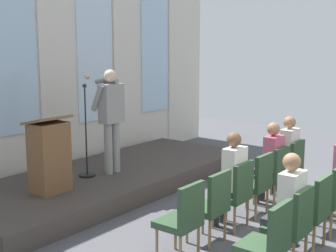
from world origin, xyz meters
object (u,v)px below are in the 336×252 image
Objects in this scene: chair_r1_c0 at (269,240)px; chair_r1_c1 at (293,222)px; mic_stand at (87,157)px; chair_r1_c3 at (330,195)px; audience_r0_c5 at (286,151)px; audience_r0_c2 at (231,175)px; audience_r1_c1 at (287,204)px; chair_r1_c2 at (313,208)px; speaker at (111,113)px; chair_r0_c1 at (212,203)px; chair_r0_c5 at (290,164)px; chair_r0_c0 at (183,217)px; chair_r0_c4 at (275,172)px; chair_r0_c2 at (236,191)px; chair_r0_c3 at (257,181)px; lectern at (49,156)px; audience_r0_c4 at (270,159)px.

chair_r1_c0 is 1.00× the size of chair_r1_c1.
mic_stand is 1.65× the size of chair_r1_c3.
chair_r1_c3 is at bearing -136.52° from audience_r0_c5.
chair_r1_c1 is at bearing 180.00° from chair_r1_c3.
audience_r0_c2 is 1.00× the size of audience_r0_c5.
chair_r1_c2 is at bearing -7.64° from audience_r1_c1.
chair_r1_c3 is at bearing -83.86° from speaker.
chair_r0_c1 and chair_r0_c5 have the same top height.
chair_r0_c0 and chair_r0_c4 have the same top height.
chair_r1_c0 is (-2.43, -1.07, 0.00)m from chair_r0_c4.
chair_r0_c5 is (1.82, 0.00, 0.00)m from chair_r0_c2.
mic_stand is at bearing 106.26° from chair_r0_c3.
chair_r1_c1 is (0.50, -3.61, -0.33)m from lectern.
speaker reaches higher than audience_r0_c5.
chair_r0_c1 is 1.21m from chair_r0_c3.
speaker reaches higher than chair_r1_c0.
chair_r1_c0 is 1.82m from chair_r1_c3.
chair_r0_c2 and chair_r0_c4 have the same top height.
speaker is at bearing 85.18° from chair_r0_c2.
audience_r0_c2 reaches higher than audience_r0_c5.
chair_r1_c1 is 0.61m from chair_r1_c2.
lectern is 3.08m from chair_r0_c3.
chair_r0_c2 is 1.00× the size of chair_r0_c4.
chair_r1_c3 is (0.61, -1.15, -0.21)m from audience_r0_c2.
chair_r0_c0 is at bearing 180.00° from chair_r0_c5.
chair_r0_c0 and chair_r1_c1 have the same top height.
chair_r1_c1 is (-0.82, -3.63, -0.81)m from speaker.
chair_r0_c2 is (0.19, -2.74, -0.11)m from mic_stand.
audience_r0_c4 is at bearing 7.68° from chair_r0_c3.
lectern is at bearing 115.36° from chair_r1_c3.
chair_r0_c0 is 1.23m from audience_r0_c2.
chair_r0_c2 is (1.21, 0.00, 0.00)m from chair_r0_c0.
audience_r0_c5 reaches higher than chair_r0_c4.
audience_r0_c4 reaches higher than chair_r0_c2.
chair_r0_c4 and chair_r0_c5 have the same top height.
chair_r0_c2 is 1.00× the size of chair_r0_c3.
audience_r0_c5 is 1.68m from chair_r1_c3.
chair_r0_c2 is 0.71× the size of audience_r1_c1.
speaker is at bearing 85.03° from audience_r0_c2.
audience_r0_c2 is 1.43× the size of chair_r1_c1.
lectern is 3.56m from audience_r1_c1.
chair_r0_c0 is 1.07m from chair_r1_c0.
chair_r0_c2 is 1.00× the size of chair_r1_c2.
chair_r0_c4 is 0.71× the size of audience_r1_c1.
chair_r0_c0 is at bearing -178.48° from audience_r0_c5.
chair_r0_c5 is 2.11m from chair_r1_c2.
chair_r0_c3 is (0.61, -0.08, -0.21)m from audience_r0_c2.
chair_r0_c4 is (1.00, -2.56, -0.81)m from speaker.
chair_r1_c2 and chair_r1_c3 have the same top height.
chair_r0_c4 is (2.32, -2.54, -0.33)m from lectern.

